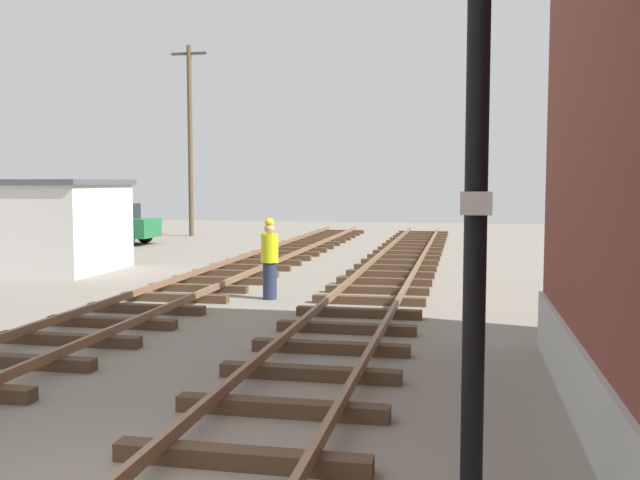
% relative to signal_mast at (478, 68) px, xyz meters
% --- Properties ---
extents(signal_mast, '(0.36, 0.40, 5.68)m').
position_rel_signal_mast_xyz_m(signal_mast, '(0.00, 0.00, 0.00)').
color(signal_mast, black).
rests_on(signal_mast, ground).
extents(control_hut, '(3.00, 3.80, 2.76)m').
position_rel_signal_mast_xyz_m(control_hut, '(-11.88, 13.81, -2.16)').
color(control_hut, silver).
rests_on(control_hut, ground).
extents(parked_car_green, '(4.20, 2.04, 1.76)m').
position_rel_signal_mast_xyz_m(parked_car_green, '(-15.18, 22.85, -2.65)').
color(parked_car_green, '#1E6B38').
rests_on(parked_car_green, ground).
extents(parked_car_blue, '(4.20, 2.04, 1.76)m').
position_rel_signal_mast_xyz_m(parked_car_blue, '(-18.16, 25.78, -2.65)').
color(parked_car_blue, '#23389E').
rests_on(parked_car_blue, ground).
extents(utility_pole_far, '(1.80, 0.24, 9.36)m').
position_rel_signal_mast_xyz_m(utility_pole_far, '(-13.42, 28.10, 1.33)').
color(utility_pole_far, brown).
rests_on(utility_pole_far, ground).
extents(track_worker_foreground, '(0.40, 0.40, 1.87)m').
position_rel_signal_mast_xyz_m(track_worker_foreground, '(-4.43, 10.08, -2.62)').
color(track_worker_foreground, '#262D4C').
rests_on(track_worker_foreground, ground).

